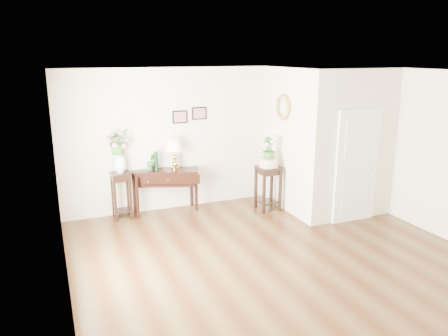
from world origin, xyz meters
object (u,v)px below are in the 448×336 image
console_table (165,191)px  plant_stand_a (122,195)px  plant_stand_b (268,188)px  table_lamp (175,151)px

console_table → plant_stand_a: (-0.86, -0.02, 0.02)m
console_table → plant_stand_a: 0.86m
plant_stand_a → plant_stand_b: 2.86m
table_lamp → plant_stand_a: size_ratio=0.69×
table_lamp → console_table: bearing=180.0°
plant_stand_a → table_lamp: bearing=1.3°
console_table → plant_stand_a: plant_stand_a is taller
console_table → table_lamp: size_ratio=2.08×
console_table → plant_stand_b: 2.04m
console_table → table_lamp: table_lamp is taller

